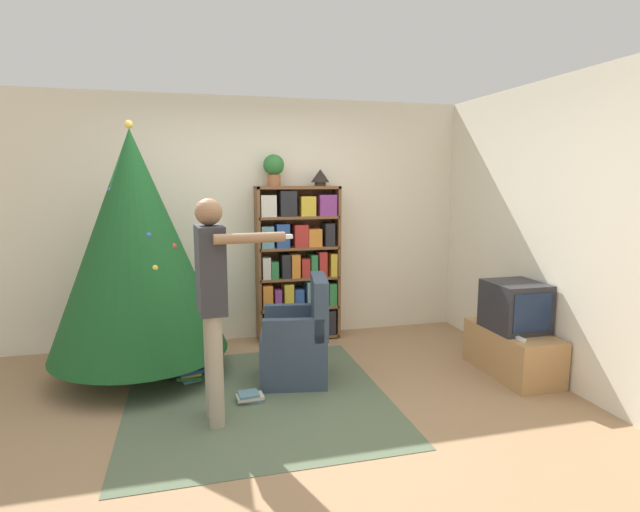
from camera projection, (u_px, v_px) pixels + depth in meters
ground_plane at (284, 410)px, 3.80m from camera, size 14.00×14.00×0.00m
wall_back at (251, 221)px, 5.42m from camera, size 8.00×0.10×2.60m
wall_right at (565, 233)px, 4.21m from camera, size 0.10×8.00×2.60m
area_rug at (258, 398)px, 4.01m from camera, size 2.04×2.14×0.01m
bookshelf at (298, 265)px, 5.40m from camera, size 0.90×0.28×1.67m
tv_stand at (512, 352)px, 4.50m from camera, size 0.45×0.91×0.41m
television at (515, 306)px, 4.43m from camera, size 0.45×0.48×0.43m
game_remote at (520, 339)px, 4.17m from camera, size 0.04×0.12×0.02m
christmas_tree at (136, 244)px, 4.33m from camera, size 1.52×1.52×2.24m
armchair at (298, 344)px, 4.34m from camera, size 0.66×0.65×0.92m
standing_person at (213, 293)px, 3.49m from camera, size 0.66×0.47×1.62m
potted_plant at (274, 168)px, 5.19m from camera, size 0.22×0.22×0.33m
table_lamp at (320, 176)px, 5.33m from camera, size 0.20×0.20×0.18m
book_pile_near_tree at (191, 375)px, 4.35m from camera, size 0.24×0.19×0.11m
book_pile_by_chair at (250, 397)px, 3.95m from camera, size 0.22×0.15×0.07m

